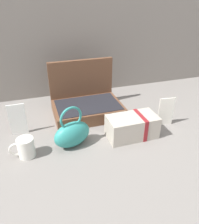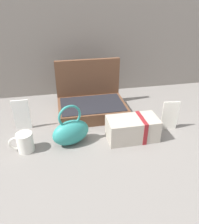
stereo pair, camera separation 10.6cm
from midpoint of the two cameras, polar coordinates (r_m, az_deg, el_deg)
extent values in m
plane|color=slate|center=(1.15, 2.46, -5.73)|extent=(6.00, 6.00, 0.00)
cube|color=brown|center=(1.30, 0.42, 0.52)|extent=(0.39, 0.26, 0.07)
cube|color=black|center=(1.28, 0.42, 1.96)|extent=(0.36, 0.23, 0.00)
cube|color=brown|center=(1.38, -0.77, 7.46)|extent=(0.39, 0.02, 0.30)
ellipsoid|color=teal|center=(1.05, -4.54, -5.41)|extent=(0.20, 0.14, 0.12)
torus|color=teal|center=(1.00, -4.74, -1.17)|extent=(0.11, 0.04, 0.11)
cube|color=#B2A899|center=(1.11, 11.21, -4.33)|extent=(0.25, 0.13, 0.11)
cube|color=maroon|center=(1.12, 13.27, -4.05)|extent=(0.02, 0.14, 0.12)
cylinder|color=silver|center=(1.05, -15.96, -7.64)|extent=(0.07, 0.07, 0.09)
torus|color=silver|center=(1.06, -18.21, -7.81)|extent=(0.06, 0.01, 0.06)
cube|color=white|center=(1.22, 20.15, -0.97)|extent=(0.08, 0.02, 0.16)
cube|color=white|center=(1.20, -17.16, -0.80)|extent=(0.08, 0.01, 0.17)
camera|label=1|loc=(0.05, -87.14, 1.60)|focal=35.34mm
camera|label=2|loc=(0.05, 92.86, -1.60)|focal=35.34mm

